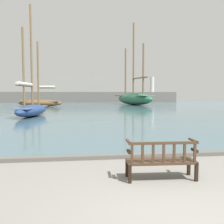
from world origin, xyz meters
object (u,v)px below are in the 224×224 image
(sailboat_distant_harbor, at_px, (32,108))
(sailboat_mid_starboard, at_px, (40,102))
(park_bench, at_px, (161,159))
(sailboat_nearest_port, at_px, (134,98))

(sailboat_distant_harbor, height_order, sailboat_mid_starboard, sailboat_mid_starboard)
(park_bench, relative_size, sailboat_nearest_port, 0.11)
(park_bench, relative_size, sailboat_distant_harbor, 0.17)
(sailboat_distant_harbor, distance_m, sailboat_nearest_port, 25.89)
(sailboat_nearest_port, xyz_separation_m, sailboat_mid_starboard, (-15.84, -4.48, -0.61))
(sailboat_distant_harbor, bearing_deg, sailboat_nearest_port, 57.56)
(sailboat_nearest_port, height_order, sailboat_mid_starboard, sailboat_nearest_port)
(park_bench, bearing_deg, sailboat_mid_starboard, 103.10)
(sailboat_nearest_port, bearing_deg, sailboat_distant_harbor, -122.44)
(sailboat_distant_harbor, xyz_separation_m, sailboat_nearest_port, (13.89, 21.84, 0.57))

